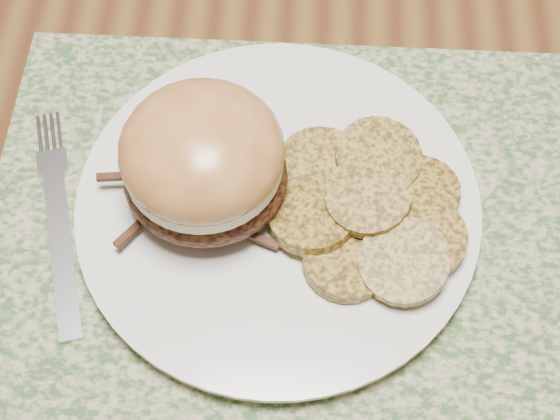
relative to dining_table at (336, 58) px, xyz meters
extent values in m
plane|color=brown|center=(0.00, 0.00, -0.67)|extent=(3.50, 3.50, 0.00)
cube|color=brown|center=(0.00, 0.00, 0.06)|extent=(1.50, 0.90, 0.04)
cube|color=#3B5F31|center=(-0.02, -0.22, 0.08)|extent=(0.45, 0.33, 0.00)
cylinder|color=white|center=(-0.04, -0.21, 0.09)|extent=(0.26, 0.26, 0.02)
ellipsoid|color=black|center=(-0.09, -0.21, 0.12)|extent=(0.11, 0.11, 0.04)
cylinder|color=beige|center=(-0.09, -0.21, 0.14)|extent=(0.10, 0.10, 0.01)
ellipsoid|color=#B3733A|center=(-0.09, -0.21, 0.15)|extent=(0.11, 0.11, 0.06)
cylinder|color=olive|center=(-0.01, -0.19, 0.10)|extent=(0.07, 0.07, 0.01)
cylinder|color=olive|center=(0.02, -0.18, 0.11)|extent=(0.07, 0.07, 0.02)
cylinder|color=olive|center=(0.05, -0.20, 0.10)|extent=(0.07, 0.07, 0.02)
cylinder|color=olive|center=(-0.02, -0.23, 0.11)|extent=(0.08, 0.08, 0.02)
cylinder|color=olive|center=(0.02, -0.21, 0.12)|extent=(0.07, 0.07, 0.02)
cylinder|color=olive|center=(0.05, -0.24, 0.11)|extent=(0.07, 0.07, 0.01)
cylinder|color=olive|center=(0.01, -0.26, 0.10)|extent=(0.08, 0.08, 0.02)
cylinder|color=olive|center=(0.04, -0.26, 0.11)|extent=(0.07, 0.07, 0.02)
cylinder|color=olive|center=(0.03, -0.18, 0.11)|extent=(0.08, 0.08, 0.02)
cube|color=silver|center=(-0.19, -0.25, 0.09)|extent=(0.05, 0.13, 0.00)
cube|color=silver|center=(-0.21, -0.18, 0.09)|extent=(0.03, 0.02, 0.00)
camera|label=1|loc=(-0.03, -0.47, 0.56)|focal=50.00mm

